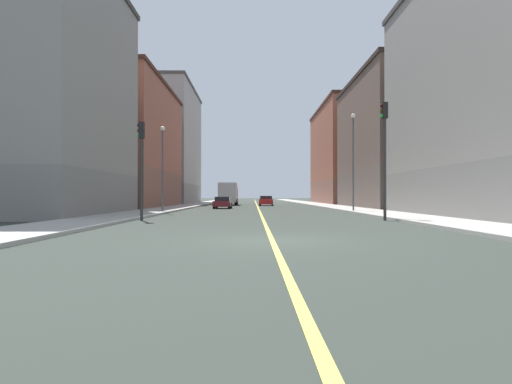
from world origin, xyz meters
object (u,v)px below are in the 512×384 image
at_px(building_right_distant, 161,146).
at_px(traffic_light_right_near, 141,156).
at_px(building_right_midblock, 119,146).
at_px(traffic_light_left_near, 384,145).
at_px(car_red, 266,201).
at_px(building_left_mid, 404,142).
at_px(box_truck, 228,193).
at_px(street_lamp_right_near, 163,159).
at_px(car_teal, 231,200).
at_px(building_right_corner, 30,93).
at_px(car_maroon, 223,203).
at_px(street_lamp_left_near, 353,153).
at_px(building_left_far, 353,155).

height_order(building_right_distant, traffic_light_right_near, building_right_distant).
relative_size(building_right_midblock, traffic_light_right_near, 3.96).
distance_m(traffic_light_left_near, car_red, 35.32).
bearing_deg(building_right_distant, car_red, -40.92).
bearing_deg(building_left_mid, traffic_light_left_near, -111.77).
bearing_deg(traffic_light_left_near, box_truck, 105.90).
height_order(street_lamp_right_near, car_teal, street_lamp_right_near).
bearing_deg(car_red, building_right_distant, 139.08).
relative_size(building_right_midblock, building_right_distant, 1.00).
relative_size(building_right_corner, building_right_midblock, 0.80).
distance_m(traffic_light_right_near, car_maroon, 22.47).
bearing_deg(traffic_light_left_near, street_lamp_left_near, 85.04).
relative_size(building_left_mid, car_teal, 4.53).
height_order(traffic_light_right_near, box_truck, traffic_light_right_near).
bearing_deg(building_right_distant, car_teal, -3.48).
bearing_deg(street_lamp_right_near, building_left_mid, 29.56).
bearing_deg(car_teal, car_red, -69.18).
xyz_separation_m(building_right_midblock, building_right_distant, (0.00, 23.18, 2.63)).
height_order(building_right_midblock, traffic_light_right_near, building_right_midblock).
distance_m(building_right_midblock, traffic_light_right_near, 28.52).
bearing_deg(street_lamp_left_near, traffic_light_right_near, -140.98).
bearing_deg(building_right_corner, traffic_light_right_near, -34.43).
bearing_deg(building_right_distant, traffic_light_left_near, -65.31).
relative_size(traffic_light_right_near, car_teal, 1.26).
height_order(building_left_mid, street_lamp_right_near, building_left_mid).
bearing_deg(car_red, car_maroon, -111.69).
relative_size(building_left_far, street_lamp_left_near, 2.98).
bearing_deg(building_right_distant, street_lamp_right_near, -77.88).
distance_m(building_left_mid, street_lamp_right_near, 27.67).
height_order(building_right_midblock, building_right_distant, building_right_distant).
bearing_deg(traffic_light_right_near, building_right_corner, 145.57).
bearing_deg(car_red, traffic_light_right_near, -102.92).
distance_m(street_lamp_left_near, car_teal, 39.49).
xyz_separation_m(building_right_distant, street_lamp_left_near, (23.93, -38.12, -4.93)).
bearing_deg(building_left_far, building_left_mid, -90.00).
bearing_deg(traffic_light_right_near, box_truck, 85.99).
xyz_separation_m(building_right_distant, street_lamp_right_near, (8.50, -39.58, -5.62)).
relative_size(traffic_light_right_near, box_truck, 0.69).
xyz_separation_m(building_right_midblock, car_red, (17.44, 8.06, -6.58)).
bearing_deg(building_right_corner, street_lamp_right_near, 23.84).
distance_m(building_left_far, traffic_light_left_near, 49.40).
relative_size(building_left_far, box_truck, 3.05).
bearing_deg(car_teal, building_right_midblock, -118.07).
bearing_deg(street_lamp_left_near, building_right_corner, -167.72).
distance_m(building_right_distant, traffic_light_right_near, 51.12).
xyz_separation_m(traffic_light_right_near, street_lamp_right_near, (-0.98, 10.25, 0.70)).
relative_size(street_lamp_left_near, car_teal, 1.86).
distance_m(building_left_mid, street_lamp_left_near, 14.98).
height_order(building_left_far, traffic_light_left_near, building_left_far).
bearing_deg(street_lamp_right_near, car_maroon, 71.66).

